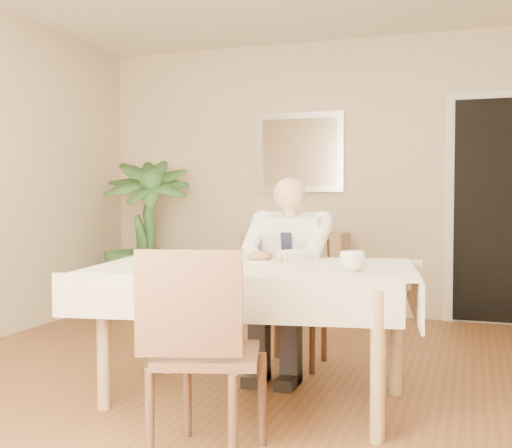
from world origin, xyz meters
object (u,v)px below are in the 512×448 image
(chair_far, at_px, (297,294))
(coffee_mug, at_px, (352,261))
(seated_man, at_px, (285,265))
(sideboard, at_px, (295,274))
(dining_table, at_px, (255,280))
(chair_near, at_px, (200,342))
(potted_palm, at_px, (146,236))

(chair_far, bearing_deg, coffee_mug, -68.67)
(seated_man, xyz_separation_m, sideboard, (-0.47, 1.96, -0.30))
(dining_table, bearing_deg, sideboard, 91.54)
(chair_near, height_order, coffee_mug, chair_near)
(chair_far, xyz_separation_m, coffee_mug, (0.55, -0.99, 0.34))
(sideboard, bearing_deg, potted_palm, -161.35)
(sideboard, height_order, potted_palm, potted_palm)
(chair_near, xyz_separation_m, potted_palm, (-1.90, 3.03, 0.23))
(coffee_mug, height_order, potted_palm, potted_palm)
(dining_table, distance_m, potted_palm, 2.86)
(coffee_mug, bearing_deg, chair_near, -124.81)
(seated_man, bearing_deg, dining_table, -90.00)
(sideboard, bearing_deg, seated_man, -72.84)
(seated_man, relative_size, coffee_mug, 9.69)
(dining_table, distance_m, chair_near, 0.86)
(chair_near, relative_size, seated_man, 0.74)
(dining_table, height_order, coffee_mug, coffee_mug)
(seated_man, bearing_deg, sideboard, 103.47)
(seated_man, distance_m, potted_palm, 2.44)
(seated_man, bearing_deg, potted_palm, 139.29)
(dining_table, distance_m, chair_far, 0.90)
(potted_palm, bearing_deg, chair_near, -57.97)
(dining_table, bearing_deg, potted_palm, 121.37)
(chair_far, bearing_deg, seated_man, -97.89)
(dining_table, relative_size, potted_palm, 1.26)
(coffee_mug, relative_size, sideboard, 0.13)
(chair_near, height_order, sideboard, chair_near)
(dining_table, bearing_deg, chair_near, -95.66)
(chair_near, xyz_separation_m, seated_man, (-0.05, 1.44, 0.18))
(chair_far, distance_m, sideboard, 1.74)
(seated_man, bearing_deg, chair_far, 90.00)
(chair_near, distance_m, coffee_mug, 0.93)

